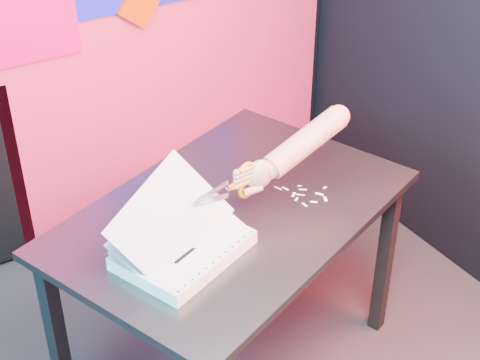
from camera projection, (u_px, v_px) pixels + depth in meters
room at (204, 127)px, 1.69m from camera, size 3.01×3.01×2.71m
backdrop at (41, 57)px, 2.97m from camera, size 2.88×0.05×2.08m
work_table at (232, 231)px, 2.49m from camera, size 1.39×1.16×0.75m
printout_stack at (183, 248)px, 2.22m from camera, size 0.47×0.39×0.29m
scissors at (243, 182)px, 2.33m from camera, size 0.24×0.04×0.13m
hand_forearm at (298, 147)px, 2.43m from camera, size 0.48×0.13×0.19m
paper_clippings at (304, 195)px, 2.51m from camera, size 0.16×0.17×0.00m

